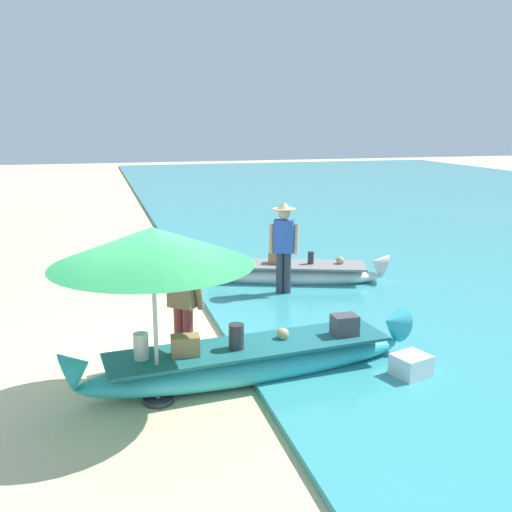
{
  "coord_description": "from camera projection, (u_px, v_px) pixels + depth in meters",
  "views": [
    {
      "loc": [
        -0.72,
        -7.22,
        3.28
      ],
      "look_at": [
        2.0,
        2.64,
        0.9
      ],
      "focal_mm": 41.26,
      "sensor_mm": 36.0,
      "label": 1
    }
  ],
  "objects": [
    {
      "name": "person_vendor_hatted",
      "position": [
        284.0,
        243.0,
        10.85
      ],
      "size": [
        0.58,
        0.44,
        1.82
      ],
      "color": "#333842",
      "rests_on": "ground"
    },
    {
      "name": "boat_cyan_foreground",
      "position": [
        251.0,
        360.0,
        7.51
      ],
      "size": [
        4.69,
        1.21,
        0.8
      ],
      "color": "#33B2BC",
      "rests_on": "ground"
    },
    {
      "name": "cooler_box",
      "position": [
        411.0,
        369.0,
        7.47
      ],
      "size": [
        0.52,
        0.49,
        0.38
      ],
      "primitive_type": "cube",
      "rotation": [
        0.0,
        0.0,
        0.29
      ],
      "color": "silver",
      "rests_on": "ground"
    },
    {
      "name": "boat_white_midground",
      "position": [
        285.0,
        273.0,
        11.9
      ],
      "size": [
        4.06,
        2.04,
        0.76
      ],
      "color": "white",
      "rests_on": "ground"
    },
    {
      "name": "patio_umbrella_large",
      "position": [
        152.0,
        247.0,
        6.56
      ],
      "size": [
        2.3,
        2.3,
        2.12
      ],
      "color": "#B7B7BC",
      "rests_on": "ground"
    },
    {
      "name": "paddle",
      "position": [
        308.0,
        414.0,
        6.64
      ],
      "size": [
        0.37,
        1.8,
        0.05
      ],
      "color": "#8E6B47",
      "rests_on": "ground"
    },
    {
      "name": "ground_plane",
      "position": [
        162.0,
        376.0,
        7.71
      ],
      "size": [
        80.0,
        80.0,
        0.0
      ],
      "primitive_type": "plane",
      "color": "beige"
    },
    {
      "name": "person_tourist_customer",
      "position": [
        183.0,
        299.0,
        7.79
      ],
      "size": [
        0.55,
        0.51,
        1.7
      ],
      "color": "#B2383D",
      "rests_on": "ground"
    }
  ]
}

